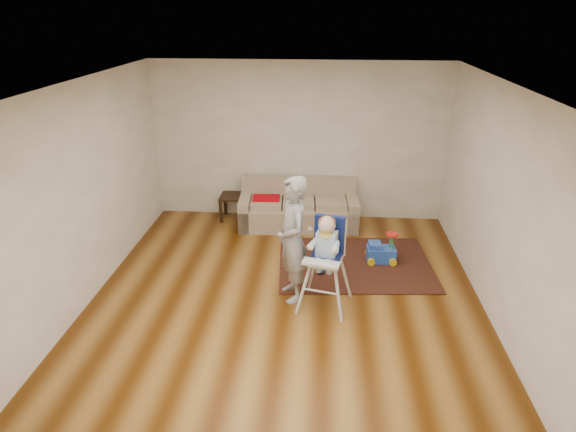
# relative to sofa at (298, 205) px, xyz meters

# --- Properties ---
(ground) EXTENTS (5.50, 5.50, 0.00)m
(ground) POSITION_rel_sofa_xyz_m (-0.03, -2.30, -0.39)
(ground) COLOR #4A2506
(ground) RESTS_ON ground
(room_envelope) EXTENTS (5.04, 5.52, 2.72)m
(room_envelope) POSITION_rel_sofa_xyz_m (-0.03, -1.77, 1.49)
(room_envelope) COLOR beige
(room_envelope) RESTS_ON ground
(sofa) EXTENTS (2.03, 0.92, 0.77)m
(sofa) POSITION_rel_sofa_xyz_m (0.00, 0.00, 0.00)
(sofa) COLOR tan
(sofa) RESTS_ON ground
(side_table) EXTENTS (0.44, 0.44, 0.44)m
(side_table) POSITION_rel_sofa_xyz_m (-1.16, 0.21, -0.16)
(side_table) COLOR black
(side_table) RESTS_ON ground
(area_rug) EXTENTS (2.32, 1.81, 0.02)m
(area_rug) POSITION_rel_sofa_xyz_m (0.91, -1.30, -0.38)
(area_rug) COLOR black
(area_rug) RESTS_ON ground
(ride_on_toy) EXTENTS (0.43, 0.32, 0.45)m
(ride_on_toy) POSITION_rel_sofa_xyz_m (1.29, -1.20, -0.14)
(ride_on_toy) COLOR blue
(ride_on_toy) RESTS_ON area_rug
(toy_ball) EXTENTS (0.14, 0.14, 0.14)m
(toy_ball) POSITION_rel_sofa_xyz_m (0.41, -1.63, -0.30)
(toy_ball) COLOR blue
(toy_ball) RESTS_ON area_rug
(high_chair) EXTENTS (0.68, 0.68, 1.23)m
(high_chair) POSITION_rel_sofa_xyz_m (0.47, -2.39, 0.21)
(high_chair) COLOR silver
(high_chair) RESTS_ON ground
(adult) EXTENTS (0.57, 0.70, 1.64)m
(adult) POSITION_rel_sofa_xyz_m (0.05, -2.23, 0.44)
(adult) COLOR #969799
(adult) RESTS_ON ground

